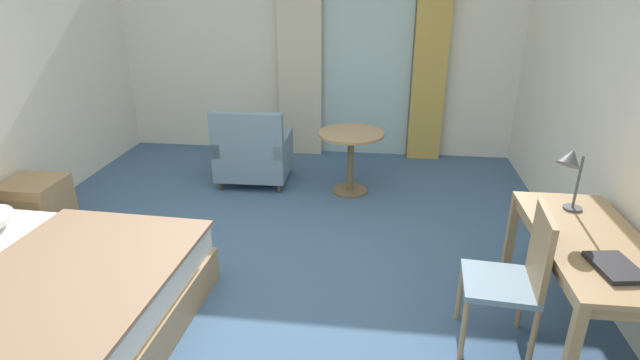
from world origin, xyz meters
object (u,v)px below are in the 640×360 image
(bed, at_px, (26,295))
(nightstand, at_px, (36,206))
(desk_chair, at_px, (515,274))
(round_cafe_table, at_px, (351,148))
(writing_desk, at_px, (590,251))
(armchair_by_window, at_px, (253,154))
(desk_lamp, at_px, (571,164))
(closed_book, at_px, (615,267))

(bed, xyz_separation_m, nightstand, (-0.87, 1.33, -0.03))
(desk_chair, xyz_separation_m, round_cafe_table, (-1.18, 2.33, -0.03))
(round_cafe_table, bearing_deg, writing_desk, -53.45)
(nightstand, bearing_deg, armchair_by_window, 38.79)
(bed, bearing_deg, desk_lamp, 10.98)
(desk_chair, xyz_separation_m, armchair_by_window, (-2.30, 2.46, -0.19))
(writing_desk, bearing_deg, desk_lamp, 108.71)
(writing_desk, bearing_deg, armchair_by_window, 139.80)
(bed, height_order, writing_desk, bed)
(writing_desk, height_order, round_cafe_table, writing_desk)
(writing_desk, bearing_deg, closed_book, -92.08)
(writing_desk, distance_m, desk_chair, 0.49)
(writing_desk, xyz_separation_m, armchair_by_window, (-2.76, 2.33, -0.31))
(nightstand, relative_size, closed_book, 1.65)
(desk_lamp, xyz_separation_m, closed_book, (0.09, -0.65, -0.36))
(closed_book, bearing_deg, round_cafe_table, 112.91)
(bed, bearing_deg, desk_chair, 4.61)
(nightstand, bearing_deg, closed_book, -16.09)
(closed_book, bearing_deg, bed, 171.05)
(bed, distance_m, desk_chair, 3.18)
(desk_lamp, distance_m, closed_book, 0.74)
(writing_desk, height_order, armchair_by_window, armchair_by_window)
(nightstand, distance_m, round_cafe_table, 3.13)
(bed, height_order, nightstand, bed)
(desk_lamp, relative_size, round_cafe_table, 0.73)
(bed, height_order, closed_book, bed)
(desk_lamp, height_order, armchair_by_window, desk_lamp)
(armchair_by_window, bearing_deg, closed_book, -44.29)
(armchair_by_window, relative_size, round_cafe_table, 1.27)
(bed, xyz_separation_m, closed_book, (3.60, 0.04, 0.48))
(desk_lamp, bearing_deg, round_cafe_table, 128.80)
(nightstand, xyz_separation_m, writing_desk, (4.48, -0.94, 0.41))
(desk_lamp, bearing_deg, writing_desk, -71.29)
(bed, bearing_deg, armchair_by_window, 72.49)
(desk_chair, bearing_deg, closed_book, -26.19)
(bed, bearing_deg, closed_book, 0.57)
(writing_desk, bearing_deg, nightstand, 168.13)
(armchair_by_window, bearing_deg, nightstand, -141.21)
(round_cafe_table, bearing_deg, closed_book, -57.57)
(bed, distance_m, round_cafe_table, 3.27)
(desk_chair, distance_m, closed_book, 0.54)
(desk_lamp, bearing_deg, closed_book, -82.21)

